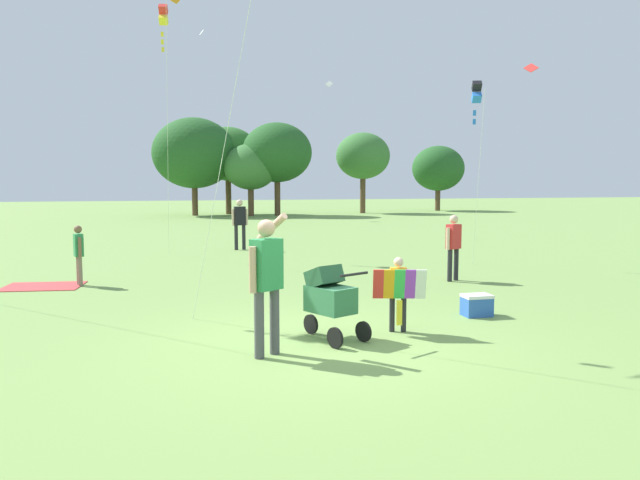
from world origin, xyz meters
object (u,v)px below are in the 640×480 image
at_px(person_red_shirt, 453,242).
at_px(person_sitting_far, 79,250).
at_px(kite_blue_high, 477,94).
at_px(kite_green_novelty, 163,18).
at_px(child_with_butterfly_kite, 398,288).
at_px(picnic_blanket, 43,286).
at_px(cooler_box, 477,305).
at_px(stroller, 329,296).
at_px(person_adult_flyer, 266,274).
at_px(person_couple_left, 240,220).

relative_size(person_red_shirt, person_sitting_far, 1.15).
bearing_deg(kite_blue_high, person_sitting_far, -173.34).
bearing_deg(kite_green_novelty, person_red_shirt, -47.05).
relative_size(child_with_butterfly_kite, picnic_blanket, 0.71).
bearing_deg(child_with_butterfly_kite, kite_blue_high, 54.98).
distance_m(child_with_butterfly_kite, picnic_blanket, 7.85).
height_order(person_red_shirt, cooler_box, person_red_shirt).
bearing_deg(child_with_butterfly_kite, stroller, -171.85).
height_order(person_adult_flyer, cooler_box, person_adult_flyer).
bearing_deg(person_red_shirt, person_sitting_far, 170.97).
xyz_separation_m(stroller, kite_blue_high, (5.52, 6.52, 3.76)).
relative_size(stroller, person_couple_left, 0.69).
xyz_separation_m(kite_blue_high, person_red_shirt, (-1.68, -2.35, -3.52)).
bearing_deg(kite_blue_high, child_with_butterfly_kite, -125.02).
bearing_deg(person_red_shirt, cooler_box, -109.35).
xyz_separation_m(kite_blue_high, cooler_box, (-2.85, -5.65, -4.19)).
bearing_deg(kite_green_novelty, picnic_blanket, -115.79).
bearing_deg(child_with_butterfly_kite, person_red_shirt, 55.37).
bearing_deg(kite_green_novelty, cooler_box, -63.56).
bearing_deg(person_adult_flyer, cooler_box, 22.06).
height_order(kite_green_novelty, kite_blue_high, kite_green_novelty).
distance_m(person_red_shirt, person_couple_left, 8.11).
relative_size(kite_green_novelty, cooler_box, 16.04).
bearing_deg(kite_blue_high, cooler_box, -116.72).
height_order(person_red_shirt, picnic_blanket, person_red_shirt).
bearing_deg(child_with_butterfly_kite, person_couple_left, 95.46).
height_order(stroller, kite_green_novelty, kite_green_novelty).
height_order(person_adult_flyer, person_red_shirt, person_adult_flyer).
bearing_deg(picnic_blanket, stroller, -49.31).
relative_size(child_with_butterfly_kite, stroller, 0.99).
distance_m(person_sitting_far, picnic_blanket, 1.03).
xyz_separation_m(child_with_butterfly_kite, person_sitting_far, (-5.03, 5.26, 0.09)).
xyz_separation_m(stroller, person_red_shirt, (3.84, 4.18, 0.24)).
bearing_deg(picnic_blanket, person_sitting_far, -3.22).
distance_m(kite_green_novelty, cooler_box, 12.77).
distance_m(kite_green_novelty, kite_blue_high, 9.07).
relative_size(kite_green_novelty, person_red_shirt, 5.01).
bearing_deg(person_couple_left, kite_green_novelty, -162.89).
height_order(kite_green_novelty, person_sitting_far, kite_green_novelty).
relative_size(stroller, kite_blue_high, 0.23).
bearing_deg(picnic_blanket, kite_green_novelty, 64.21).
xyz_separation_m(person_red_shirt, person_sitting_far, (-7.80, 1.24, -0.11)).
bearing_deg(person_sitting_far, stroller, -53.78).
relative_size(stroller, kite_green_novelty, 0.15).
relative_size(person_adult_flyer, person_red_shirt, 1.24).
bearing_deg(person_red_shirt, stroller, -132.59).
relative_size(kite_blue_high, person_couple_left, 2.97).
relative_size(child_with_butterfly_kite, person_couple_left, 0.69).
bearing_deg(kite_green_novelty, child_with_butterfly_kite, -72.82).
bearing_deg(cooler_box, person_red_shirt, 70.65).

